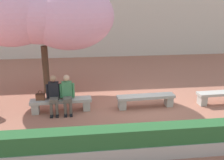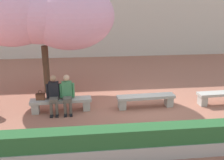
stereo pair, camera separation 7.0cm
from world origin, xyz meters
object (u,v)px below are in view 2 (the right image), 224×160
object	(u,v)px
person_seated_right	(67,92)
handbag	(40,96)
cherry_tree_main	(41,14)
person_seated_left	(54,93)
stone_bench_west_end	(61,103)
stone_bench_near_west	(146,99)

from	to	relation	value
person_seated_right	handbag	world-z (taller)	person_seated_right
cherry_tree_main	person_seated_left	bearing A→B (deg)	-75.77
stone_bench_west_end	cherry_tree_main	world-z (taller)	cherry_tree_main
cherry_tree_main	stone_bench_near_west	bearing A→B (deg)	-27.46
person_seated_right	stone_bench_west_end	bearing A→B (deg)	166.64
stone_bench_west_end	person_seated_left	size ratio (longest dim) A/B	1.61
person_seated_right	stone_bench_near_west	bearing A→B (deg)	1.12
stone_bench_near_west	stone_bench_west_end	bearing A→B (deg)	180.00
stone_bench_near_west	handbag	world-z (taller)	handbag
stone_bench_near_west	person_seated_left	size ratio (longest dim) A/B	1.61
stone_bench_near_west	handbag	xyz separation A→B (m)	(-3.64, 0.01, 0.27)
stone_bench_west_end	person_seated_left	bearing A→B (deg)	-166.26
stone_bench_west_end	person_seated_right	xyz separation A→B (m)	(0.23, -0.05, 0.39)
cherry_tree_main	handbag	bearing A→B (deg)	-88.59
person_seated_right	cherry_tree_main	size ratio (longest dim) A/B	0.23
stone_bench_west_end	person_seated_right	distance (m)	0.45
handbag	cherry_tree_main	xyz separation A→B (m)	(-0.05, 1.91, 2.59)
stone_bench_near_west	cherry_tree_main	size ratio (longest dim) A/B	0.37
stone_bench_near_west	handbag	size ratio (longest dim) A/B	6.13
person_seated_right	cherry_tree_main	distance (m)	3.29
stone_bench_near_west	handbag	bearing A→B (deg)	179.88
stone_bench_west_end	handbag	bearing A→B (deg)	179.35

